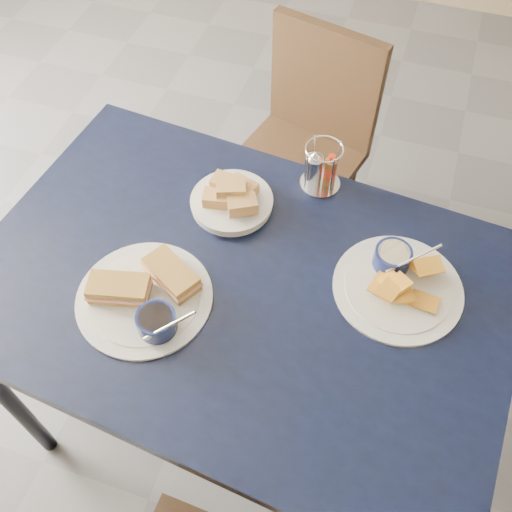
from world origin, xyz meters
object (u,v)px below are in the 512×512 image
(sandwich_plate, at_px, (147,295))
(plantain_plate, at_px, (397,279))
(chair_far, at_px, (303,132))
(condiment_caddy, at_px, (320,169))
(dining_table, at_px, (240,296))
(bread_basket, at_px, (232,199))

(sandwich_plate, distance_m, plantain_plate, 0.59)
(chair_far, height_order, plantain_plate, same)
(condiment_caddy, bearing_deg, chair_far, 108.39)
(dining_table, distance_m, sandwich_plate, 0.23)
(sandwich_plate, xyz_separation_m, plantain_plate, (0.55, 0.23, -0.01))
(chair_far, height_order, condiment_caddy, condiment_caddy)
(plantain_plate, distance_m, condiment_caddy, 0.37)
(sandwich_plate, bearing_deg, dining_table, 31.00)
(chair_far, xyz_separation_m, sandwich_plate, (-0.13, -0.95, 0.28))
(bread_basket, distance_m, condiment_caddy, 0.25)
(bread_basket, bearing_deg, dining_table, -66.61)
(plantain_plate, xyz_separation_m, bread_basket, (-0.46, 0.11, 0.01))
(bread_basket, height_order, condiment_caddy, condiment_caddy)
(dining_table, bearing_deg, condiment_caddy, 75.05)
(dining_table, height_order, condiment_caddy, condiment_caddy)
(sandwich_plate, distance_m, bread_basket, 0.35)
(sandwich_plate, relative_size, bread_basket, 1.52)
(dining_table, bearing_deg, sandwich_plate, -149.00)
(sandwich_plate, bearing_deg, chair_far, 81.90)
(plantain_plate, bearing_deg, bread_basket, 166.62)
(chair_far, bearing_deg, dining_table, -86.38)
(plantain_plate, bearing_deg, dining_table, -161.90)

